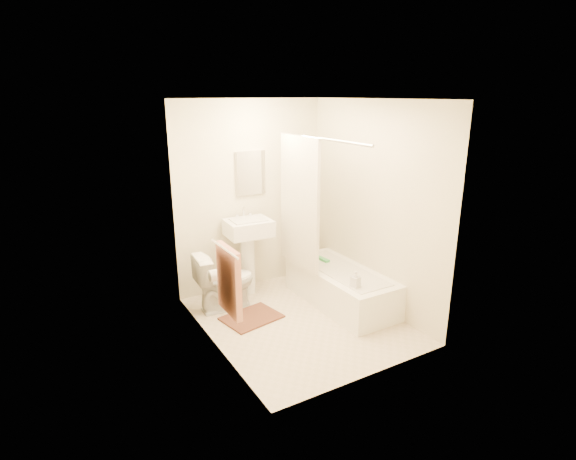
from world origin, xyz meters
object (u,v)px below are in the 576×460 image
toilet (225,281)px  bath_mat (252,317)px  bathtub (341,286)px  soap_bottle (356,280)px  sink (248,254)px

toilet → bath_mat: 0.54m
bathtub → soap_bottle: bearing=-109.6°
soap_bottle → bathtub: bearing=70.4°
toilet → soap_bottle: (1.09, -1.06, 0.18)m
bathtub → soap_bottle: 0.60m
toilet → soap_bottle: bearing=-131.3°
sink → bathtub: size_ratio=0.70×
soap_bottle → sink: bearing=116.9°
bathtub → soap_bottle: soap_bottle is taller
bathtub → bath_mat: bearing=170.7°
sink → bath_mat: (-0.28, -0.64, -0.52)m
toilet → soap_bottle: size_ratio=3.68×
bathtub → bath_mat: 1.15m
bathtub → soap_bottle: size_ratio=7.98×
bath_mat → soap_bottle: 1.26m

